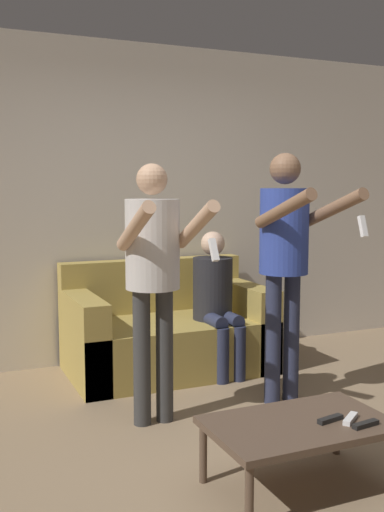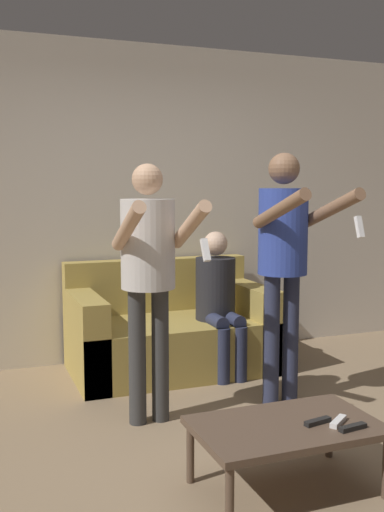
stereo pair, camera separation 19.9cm
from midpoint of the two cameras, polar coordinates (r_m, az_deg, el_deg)
ground_plane at (r=3.52m, az=7.40°, el=-18.63°), size 14.00×14.00×0.00m
wall_back at (r=5.22m, az=-3.88°, el=5.02°), size 6.40×0.06×2.70m
couch at (r=4.94m, az=-1.01°, el=-7.43°), size 1.59×0.92×0.88m
person_standing_left at (r=3.70m, az=-2.59°, el=-0.63°), size 0.46×0.69×1.64m
person_standing_right at (r=4.08m, az=10.18°, el=0.78°), size 0.45×0.78×1.72m
person_seated at (r=4.79m, az=3.71°, el=-3.83°), size 0.32×0.54×1.14m
coffee_table at (r=3.11m, az=10.87°, el=-16.00°), size 0.91×0.56×0.34m
remote_near at (r=3.09m, az=16.93°, el=-15.37°), size 0.15×0.05×0.02m
remote_mid at (r=3.14m, az=15.59°, el=-14.95°), size 0.14×0.12×0.02m
remote_far at (r=3.11m, az=13.75°, el=-15.09°), size 0.15×0.06×0.02m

